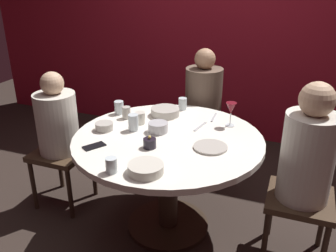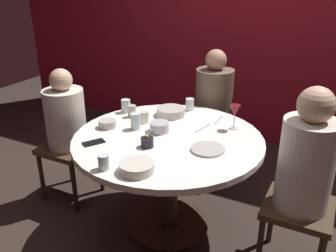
{
  "view_description": "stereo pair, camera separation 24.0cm",
  "coord_description": "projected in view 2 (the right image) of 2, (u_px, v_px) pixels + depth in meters",
  "views": [
    {
      "loc": [
        0.78,
        -2.06,
        1.77
      ],
      "look_at": [
        0.0,
        0.0,
        0.82
      ],
      "focal_mm": 38.65,
      "sensor_mm": 36.0,
      "label": 1
    },
    {
      "loc": [
        1.0,
        -1.96,
        1.77
      ],
      "look_at": [
        0.0,
        0.0,
        0.82
      ],
      "focal_mm": 38.65,
      "sensor_mm": 36.0,
      "label": 2
    }
  ],
  "objects": [
    {
      "name": "back_wall",
      "position": [
        248.0,
        20.0,
        3.7
      ],
      "size": [
        6.0,
        0.1,
        2.6
      ],
      "primitive_type": "cube",
      "color": "maroon",
      "rests_on": "ground"
    },
    {
      "name": "seated_diner_left",
      "position": [
        66.0,
        121.0,
        2.82
      ],
      "size": [
        0.4,
        0.4,
        1.1
      ],
      "rotation": [
        0.0,
        0.0,
        6.28
      ],
      "color": "#3F2D1E",
      "rests_on": "ground"
    },
    {
      "name": "candle_holder",
      "position": [
        147.0,
        142.0,
        2.28
      ],
      "size": [
        0.08,
        0.08,
        0.08
      ],
      "color": "black",
      "rests_on": "dining_table"
    },
    {
      "name": "bowl_small_white",
      "position": [
        137.0,
        167.0,
        2.0
      ],
      "size": [
        0.2,
        0.2,
        0.05
      ],
      "primitive_type": "cylinder",
      "color": "beige",
      "rests_on": "dining_table"
    },
    {
      "name": "knife_near_plate",
      "position": [
        203.0,
        128.0,
        2.56
      ],
      "size": [
        0.05,
        0.18,
        0.01
      ],
      "primitive_type": "cube",
      "rotation": [
        0.0,
        0.0,
        -0.18
      ],
      "color": "#B7B7BC",
      "rests_on": "dining_table"
    },
    {
      "name": "ground_plane",
      "position": [
        168.0,
        225.0,
        2.72
      ],
      "size": [
        8.0,
        8.0,
        0.0
      ],
      "primitive_type": "plane",
      "color": "#2D231E"
    },
    {
      "name": "fork_near_plate",
      "position": [
        219.0,
        119.0,
        2.71
      ],
      "size": [
        0.02,
        0.18,
        0.01
      ],
      "primitive_type": "cube",
      "rotation": [
        0.0,
        0.0,
        0.05
      ],
      "color": "#B7B7BC",
      "rests_on": "dining_table"
    },
    {
      "name": "seated_diner_right",
      "position": [
        306.0,
        165.0,
        2.06
      ],
      "size": [
        0.4,
        0.4,
        1.21
      ],
      "rotation": [
        0.0,
        0.0,
        3.14
      ],
      "color": "#3F2D1E",
      "rests_on": "ground"
    },
    {
      "name": "bowl_salad_center",
      "position": [
        171.0,
        112.0,
        2.78
      ],
      "size": [
        0.22,
        0.22,
        0.06
      ],
      "primitive_type": "cylinder",
      "color": "#B2ADA3",
      "rests_on": "dining_table"
    },
    {
      "name": "cup_beside_wine",
      "position": [
        190.0,
        104.0,
        2.88
      ],
      "size": [
        0.07,
        0.07,
        0.1
      ],
      "primitive_type": "cylinder",
      "color": "silver",
      "rests_on": "dining_table"
    },
    {
      "name": "dinner_plate",
      "position": [
        208.0,
        149.0,
        2.25
      ],
      "size": [
        0.22,
        0.22,
        0.01
      ],
      "primitive_type": "cylinder",
      "color": "#B2ADA3",
      "rests_on": "dining_table"
    },
    {
      "name": "cup_by_right_diner",
      "position": [
        132.0,
        111.0,
        2.75
      ],
      "size": [
        0.06,
        0.06,
        0.09
      ],
      "primitive_type": "cylinder",
      "color": "#B2ADA3",
      "rests_on": "dining_table"
    },
    {
      "name": "dining_table",
      "position": [
        168.0,
        158.0,
        2.49
      ],
      "size": [
        1.28,
        1.28,
        0.74
      ],
      "color": "silver",
      "rests_on": "ground"
    },
    {
      "name": "wine_glass",
      "position": [
        235.0,
        112.0,
        2.51
      ],
      "size": [
        0.08,
        0.08,
        0.18
      ],
      "color": "silver",
      "rests_on": "dining_table"
    },
    {
      "name": "cup_by_left_diner",
      "position": [
        126.0,
        106.0,
        2.84
      ],
      "size": [
        0.07,
        0.07,
        0.1
      ],
      "primitive_type": "cylinder",
      "color": "silver",
      "rests_on": "dining_table"
    },
    {
      "name": "seated_diner_back",
      "position": [
        214.0,
        100.0,
        3.16
      ],
      "size": [
        0.4,
        0.4,
        1.17
      ],
      "rotation": [
        0.0,
        0.0,
        4.71
      ],
      "color": "#3F2D1E",
      "rests_on": "ground"
    },
    {
      "name": "cup_center_front",
      "position": [
        144.0,
        117.0,
        2.65
      ],
      "size": [
        0.08,
        0.08,
        0.09
      ],
      "primitive_type": "cylinder",
      "color": "beige",
      "rests_on": "dining_table"
    },
    {
      "name": "cell_phone",
      "position": [
        94.0,
        143.0,
        2.34
      ],
      "size": [
        0.13,
        0.16,
        0.01
      ],
      "primitive_type": "cube",
      "rotation": [
        0.0,
        0.0,
        2.58
      ],
      "color": "black",
      "rests_on": "dining_table"
    },
    {
      "name": "cup_near_candle",
      "position": [
        136.0,
        121.0,
        2.53
      ],
      "size": [
        0.07,
        0.07,
        0.12
      ],
      "primitive_type": "cylinder",
      "color": "silver",
      "rests_on": "dining_table"
    },
    {
      "name": "cup_far_edge",
      "position": [
        104.0,
        162.0,
        2.02
      ],
      "size": [
        0.07,
        0.07,
        0.09
      ],
      "primitive_type": "cylinder",
      "color": "silver",
      "rests_on": "dining_table"
    },
    {
      "name": "bowl_sauce_side",
      "position": [
        107.0,
        124.0,
        2.57
      ],
      "size": [
        0.13,
        0.13,
        0.05
      ],
      "primitive_type": "cylinder",
      "color": "#B2ADA3",
      "rests_on": "dining_table"
    },
    {
      "name": "bowl_serving_large",
      "position": [
        159.0,
        127.0,
        2.5
      ],
      "size": [
        0.14,
        0.14,
        0.07
      ],
      "primitive_type": "cylinder",
      "color": "#B7B7BC",
      "rests_on": "dining_table"
    }
  ]
}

